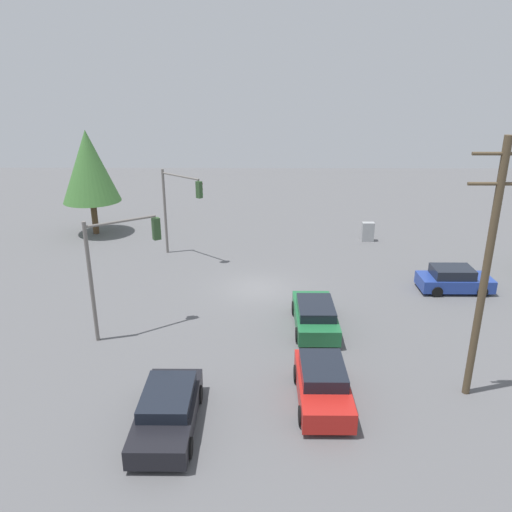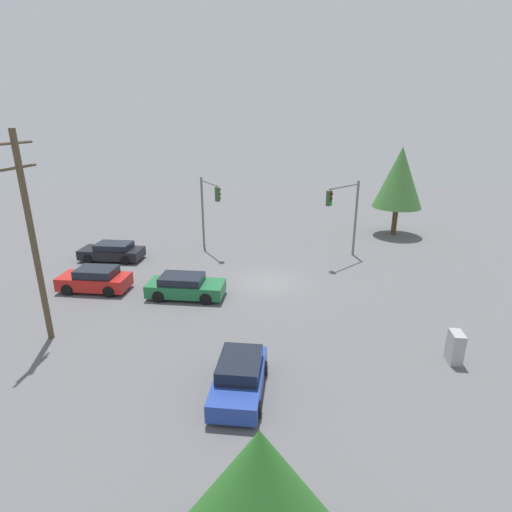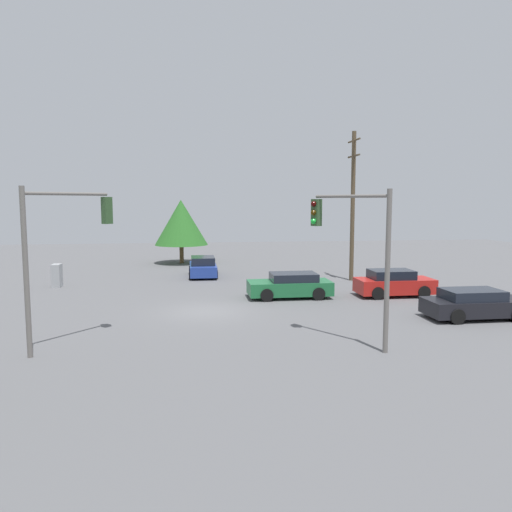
{
  "view_description": "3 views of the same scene",
  "coord_description": "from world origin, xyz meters",
  "px_view_note": "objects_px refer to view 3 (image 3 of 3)",
  "views": [
    {
      "loc": [
        0.15,
        -26.56,
        11.66
      ],
      "look_at": [
        -0.05,
        -2.72,
        3.0
      ],
      "focal_mm": 35.0,
      "sensor_mm": 36.0,
      "label": 1
    },
    {
      "loc": [
        24.26,
        1.94,
        10.22
      ],
      "look_at": [
        1.07,
        -0.64,
        2.16
      ],
      "focal_mm": 28.0,
      "sensor_mm": 36.0,
      "label": 2
    },
    {
      "loc": [
        -23.81,
        0.81,
        5.36
      ],
      "look_at": [
        1.09,
        -2.57,
        2.55
      ],
      "focal_mm": 35.0,
      "sensor_mm": 36.0,
      "label": 3
    }
  ],
  "objects_px": {
    "sedan_red": "(394,283)",
    "traffic_signal_main": "(63,238)",
    "sedan_blue": "(203,267)",
    "electrical_cabinet": "(57,276)",
    "sedan_dark": "(475,304)",
    "sedan_green": "(290,286)",
    "traffic_signal_cross": "(355,239)"
  },
  "relations": [
    {
      "from": "sedan_red",
      "to": "sedan_dark",
      "type": "bearing_deg",
      "value": 15.11
    },
    {
      "from": "electrical_cabinet",
      "to": "sedan_dark",
      "type": "bearing_deg",
      "value": -118.08
    },
    {
      "from": "sedan_green",
      "to": "traffic_signal_main",
      "type": "relative_size",
      "value": 0.78
    },
    {
      "from": "sedan_dark",
      "to": "sedan_green",
      "type": "bearing_deg",
      "value": -128.73
    },
    {
      "from": "sedan_green",
      "to": "electrical_cabinet",
      "type": "height_order",
      "value": "electrical_cabinet"
    },
    {
      "from": "sedan_blue",
      "to": "sedan_red",
      "type": "bearing_deg",
      "value": -39.94
    },
    {
      "from": "sedan_red",
      "to": "sedan_blue",
      "type": "relative_size",
      "value": 1.05
    },
    {
      "from": "sedan_green",
      "to": "sedan_dark",
      "type": "bearing_deg",
      "value": -128.73
    },
    {
      "from": "sedan_blue",
      "to": "sedan_green",
      "type": "bearing_deg",
      "value": -61.5
    },
    {
      "from": "traffic_signal_main",
      "to": "sedan_dark",
      "type": "bearing_deg",
      "value": -42.3
    },
    {
      "from": "sedan_green",
      "to": "electrical_cabinet",
      "type": "relative_size",
      "value": 3.2
    },
    {
      "from": "sedan_dark",
      "to": "sedan_red",
      "type": "xyz_separation_m",
      "value": [
        5.59,
        1.51,
        0.06
      ]
    },
    {
      "from": "electrical_cabinet",
      "to": "sedan_green",
      "type": "bearing_deg",
      "value": -111.25
    },
    {
      "from": "traffic_signal_main",
      "to": "electrical_cabinet",
      "type": "height_order",
      "value": "traffic_signal_main"
    },
    {
      "from": "sedan_blue",
      "to": "traffic_signal_cross",
      "type": "bearing_deg",
      "value": -73.88
    },
    {
      "from": "sedan_dark",
      "to": "sedan_blue",
      "type": "relative_size",
      "value": 1.14
    },
    {
      "from": "sedan_red",
      "to": "sedan_green",
      "type": "bearing_deg",
      "value": -93.09
    },
    {
      "from": "sedan_blue",
      "to": "traffic_signal_main",
      "type": "relative_size",
      "value": 0.69
    },
    {
      "from": "traffic_signal_cross",
      "to": "sedan_green",
      "type": "bearing_deg",
      "value": -31.37
    },
    {
      "from": "sedan_blue",
      "to": "electrical_cabinet",
      "type": "xyz_separation_m",
      "value": [
        -3.08,
        9.11,
        0.04
      ]
    },
    {
      "from": "electrical_cabinet",
      "to": "traffic_signal_cross",
      "type": "bearing_deg",
      "value": -135.54
    },
    {
      "from": "sedan_red",
      "to": "electrical_cabinet",
      "type": "relative_size",
      "value": 2.99
    },
    {
      "from": "sedan_dark",
      "to": "sedan_green",
      "type": "xyz_separation_m",
      "value": [
        5.9,
        7.36,
        0.02
      ]
    },
    {
      "from": "sedan_dark",
      "to": "traffic_signal_cross",
      "type": "relative_size",
      "value": 0.8
    },
    {
      "from": "sedan_dark",
      "to": "sedan_red",
      "type": "distance_m",
      "value": 5.79
    },
    {
      "from": "sedan_red",
      "to": "sedan_green",
      "type": "xyz_separation_m",
      "value": [
        0.32,
        5.85,
        -0.04
      ]
    },
    {
      "from": "traffic_signal_main",
      "to": "traffic_signal_cross",
      "type": "distance_m",
      "value": 10.58
    },
    {
      "from": "sedan_red",
      "to": "traffic_signal_main",
      "type": "xyz_separation_m",
      "value": [
        -7.71,
        15.87,
        3.29
      ]
    },
    {
      "from": "sedan_red",
      "to": "traffic_signal_main",
      "type": "height_order",
      "value": "traffic_signal_main"
    },
    {
      "from": "sedan_dark",
      "to": "sedan_green",
      "type": "distance_m",
      "value": 9.44
    },
    {
      "from": "sedan_blue",
      "to": "electrical_cabinet",
      "type": "height_order",
      "value": "electrical_cabinet"
    },
    {
      "from": "sedan_dark",
      "to": "traffic_signal_main",
      "type": "bearing_deg",
      "value": -83.05
    }
  ]
}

